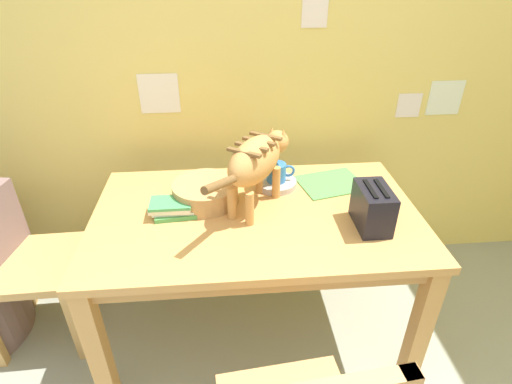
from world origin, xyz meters
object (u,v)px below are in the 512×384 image
at_px(saucer_bowl, 276,183).
at_px(book_stack, 173,208).
at_px(wooden_chair_far, 23,261).
at_px(magazine, 331,183).
at_px(wicker_basket, 205,192).
at_px(coffee_mug, 277,172).
at_px(toaster, 373,208).
at_px(cat, 257,161).
at_px(dining_table, 256,229).

relative_size(saucer_bowl, book_stack, 0.97).
relative_size(saucer_bowl, wooden_chair_far, 0.20).
height_order(magazine, book_stack, book_stack).
bearing_deg(wicker_basket, coffee_mug, 18.06).
bearing_deg(toaster, coffee_mug, 134.13).
bearing_deg(magazine, cat, -170.34).
relative_size(magazine, wooden_chair_far, 0.31).
height_order(saucer_bowl, coffee_mug, coffee_mug).
bearing_deg(cat, wooden_chair_far, -148.32).
xyz_separation_m(coffee_mug, toaster, (0.34, -0.35, 0.01)).
bearing_deg(magazine, wooden_chair_far, 171.37).
distance_m(magazine, wicker_basket, 0.60).
distance_m(dining_table, book_stack, 0.37).
bearing_deg(book_stack, toaster, -10.57).
xyz_separation_m(book_stack, wooden_chair_far, (-0.73, 0.08, -0.31)).
xyz_separation_m(dining_table, toaster, (0.45, -0.13, 0.17)).
relative_size(saucer_bowl, coffee_mug, 1.45).
relative_size(magazine, toaster, 1.47).
xyz_separation_m(saucer_bowl, wicker_basket, (-0.33, -0.11, 0.03)).
height_order(cat, toaster, cat).
height_order(toaster, wooden_chair_far, wooden_chair_far).
bearing_deg(book_stack, wooden_chair_far, 174.05).
height_order(magazine, toaster, toaster).
relative_size(wicker_basket, toaster, 1.43).
distance_m(saucer_bowl, coffee_mug, 0.06).
height_order(saucer_bowl, wooden_chair_far, wooden_chair_far).
bearing_deg(saucer_bowl, magazine, -0.29).
bearing_deg(cat, magazine, 56.68).
relative_size(dining_table, magazine, 4.72).
xyz_separation_m(book_stack, toaster, (0.80, -0.15, 0.05)).
height_order(magazine, wicker_basket, wicker_basket).
relative_size(dining_table, wooden_chair_far, 1.48).
distance_m(saucer_bowl, wooden_chair_far, 1.23).
bearing_deg(cat, saucer_bowl, 90.00).
distance_m(cat, wicker_basket, 0.28).
xyz_separation_m(cat, toaster, (0.44, -0.19, -0.13)).
bearing_deg(cat, dining_table, -64.28).
bearing_deg(magazine, wicker_basket, 176.86).
xyz_separation_m(toaster, wooden_chair_far, (-1.53, 0.23, -0.36)).
distance_m(magazine, book_stack, 0.75).
bearing_deg(magazine, saucer_bowl, 166.36).
height_order(book_stack, wicker_basket, wicker_basket).
xyz_separation_m(saucer_bowl, wooden_chair_far, (-1.19, -0.12, -0.29)).
height_order(dining_table, wooden_chair_far, wooden_chair_far).
distance_m(coffee_mug, toaster, 0.48).
relative_size(coffee_mug, book_stack, 0.67).
distance_m(cat, toaster, 0.50).
relative_size(dining_table, book_stack, 7.03).
bearing_deg(toaster, wicker_basket, 160.33).
height_order(cat, wicker_basket, cat).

